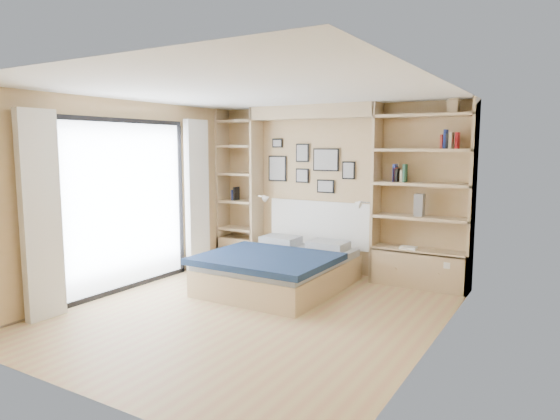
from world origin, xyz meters
The scene contains 8 objects.
ground centered at (0.00, 0.00, 0.00)m, with size 4.50×4.50×0.00m, color tan.
room_shell centered at (-0.39, 1.52, 1.08)m, with size 4.50×4.50×4.50m.
bed centered at (-0.26, 1.08, 0.27)m, with size 1.67×2.20×1.07m.
photo_gallery centered at (-0.45, 2.22, 1.60)m, with size 1.48×0.02×0.82m.
reading_lamps centered at (-0.30, 2.00, 1.10)m, with size 1.92×0.12×0.15m.
shelf_decor centered at (1.21, 2.07, 1.71)m, with size 3.55×0.23×2.03m.
deck centered at (-3.60, 0.00, 0.00)m, with size 3.20×4.00×0.05m, color #716153.
deck_chair centered at (-3.78, 0.78, 0.36)m, with size 0.51×0.78×0.75m.
Camera 1 is at (3.11, -4.57, 1.90)m, focal length 32.00 mm.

